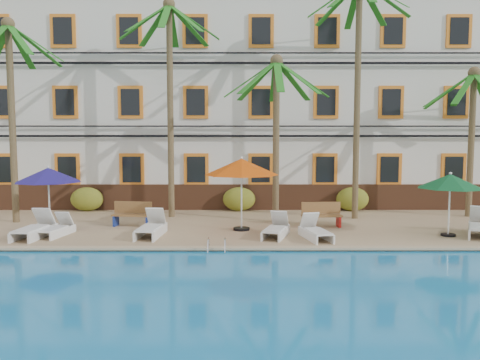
{
  "coord_description": "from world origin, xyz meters",
  "views": [
    {
      "loc": [
        0.49,
        -14.77,
        3.55
      ],
      "look_at": [
        0.53,
        3.0,
        2.0
      ],
      "focal_mm": 35.0,
      "sensor_mm": 36.0,
      "label": 1
    }
  ],
  "objects_px": {
    "palm_c": "(276,114)",
    "lounger_a": "(35,228)",
    "pool_ladder": "(217,250)",
    "umbrella_red": "(242,167)",
    "bench_right": "(321,214)",
    "lounger_d": "(276,229)",
    "palm_a": "(11,93)",
    "lounger_e": "(315,231)",
    "palm_e": "(472,119)",
    "bench_left": "(133,214)",
    "palm_b": "(170,81)",
    "umbrella_green": "(450,182)",
    "lounger_b": "(57,228)",
    "palm_d": "(358,68)",
    "lounger_f": "(480,226)",
    "lounger_c": "(151,227)",
    "umbrella_blue": "(48,175)"
  },
  "relations": [
    {
      "from": "palm_c",
      "to": "lounger_a",
      "type": "xyz_separation_m",
      "value": [
        -8.37,
        -3.01,
        -4.0
      ]
    },
    {
      "from": "pool_ladder",
      "to": "umbrella_red",
      "type": "bearing_deg",
      "value": 76.1
    },
    {
      "from": "bench_right",
      "to": "palm_c",
      "type": "bearing_deg",
      "value": 145.48
    },
    {
      "from": "lounger_a",
      "to": "lounger_d",
      "type": "relative_size",
      "value": 1.09
    },
    {
      "from": "palm_a",
      "to": "lounger_e",
      "type": "xyz_separation_m",
      "value": [
        11.45,
        -3.2,
        -4.85
      ]
    },
    {
      "from": "palm_e",
      "to": "bench_left",
      "type": "bearing_deg",
      "value": -170.96
    },
    {
      "from": "palm_c",
      "to": "bench_left",
      "type": "bearing_deg",
      "value": -170.08
    },
    {
      "from": "palm_e",
      "to": "bench_left",
      "type": "xyz_separation_m",
      "value": [
        -13.9,
        -2.21,
        -3.67
      ]
    },
    {
      "from": "palm_b",
      "to": "palm_e",
      "type": "distance_m",
      "value": 12.84
    },
    {
      "from": "palm_b",
      "to": "lounger_a",
      "type": "xyz_separation_m",
      "value": [
        -4.01,
        -4.22,
        -5.44
      ]
    },
    {
      "from": "lounger_d",
      "to": "umbrella_green",
      "type": "bearing_deg",
      "value": 1.01
    },
    {
      "from": "umbrella_red",
      "to": "umbrella_green",
      "type": "bearing_deg",
      "value": -8.51
    },
    {
      "from": "bench_left",
      "to": "palm_c",
      "type": "bearing_deg",
      "value": 9.92
    },
    {
      "from": "umbrella_green",
      "to": "lounger_b",
      "type": "distance_m",
      "value": 13.53
    },
    {
      "from": "palm_d",
      "to": "lounger_f",
      "type": "height_order",
      "value": "palm_d"
    },
    {
      "from": "palm_a",
      "to": "lounger_f",
      "type": "bearing_deg",
      "value": -8.81
    },
    {
      "from": "palm_a",
      "to": "palm_c",
      "type": "distance_m",
      "value": 10.42
    },
    {
      "from": "lounger_b",
      "to": "lounger_c",
      "type": "relative_size",
      "value": 0.86
    },
    {
      "from": "lounger_c",
      "to": "palm_e",
      "type": "bearing_deg",
      "value": 17.55
    },
    {
      "from": "palm_e",
      "to": "bench_right",
      "type": "bearing_deg",
      "value": -160.59
    },
    {
      "from": "umbrella_blue",
      "to": "pool_ladder",
      "type": "bearing_deg",
      "value": -25.49
    },
    {
      "from": "lounger_a",
      "to": "pool_ladder",
      "type": "distance_m",
      "value": 6.49
    },
    {
      "from": "bench_left",
      "to": "pool_ladder",
      "type": "distance_m",
      "value": 5.15
    },
    {
      "from": "umbrella_green",
      "to": "bench_left",
      "type": "relative_size",
      "value": 1.41
    },
    {
      "from": "bench_right",
      "to": "pool_ladder",
      "type": "bearing_deg",
      "value": -135.63
    },
    {
      "from": "bench_right",
      "to": "umbrella_red",
      "type": "bearing_deg",
      "value": -168.02
    },
    {
      "from": "palm_d",
      "to": "palm_e",
      "type": "distance_m",
      "value": 5.43
    },
    {
      "from": "palm_a",
      "to": "umbrella_red",
      "type": "height_order",
      "value": "palm_a"
    },
    {
      "from": "umbrella_green",
      "to": "lounger_b",
      "type": "bearing_deg",
      "value": 179.68
    },
    {
      "from": "umbrella_blue",
      "to": "lounger_e",
      "type": "xyz_separation_m",
      "value": [
        9.38,
        -1.43,
        -1.74
      ]
    },
    {
      "from": "palm_a",
      "to": "lounger_c",
      "type": "height_order",
      "value": "palm_a"
    },
    {
      "from": "palm_a",
      "to": "lounger_e",
      "type": "height_order",
      "value": "palm_a"
    },
    {
      "from": "palm_d",
      "to": "pool_ladder",
      "type": "distance_m",
      "value": 10.0
    },
    {
      "from": "umbrella_green",
      "to": "bench_right",
      "type": "bearing_deg",
      "value": 157.27
    },
    {
      "from": "palm_d",
      "to": "bench_right",
      "type": "height_order",
      "value": "palm_d"
    },
    {
      "from": "lounger_c",
      "to": "lounger_f",
      "type": "bearing_deg",
      "value": 0.26
    },
    {
      "from": "umbrella_red",
      "to": "lounger_c",
      "type": "distance_m",
      "value": 3.83
    },
    {
      "from": "palm_c",
      "to": "umbrella_green",
      "type": "relative_size",
      "value": 3.01
    },
    {
      "from": "palm_e",
      "to": "lounger_b",
      "type": "xyz_separation_m",
      "value": [
        -16.12,
        -4.0,
        -3.89
      ]
    },
    {
      "from": "umbrella_blue",
      "to": "lounger_c",
      "type": "xyz_separation_m",
      "value": [
        3.85,
        -0.95,
        -1.71
      ]
    },
    {
      "from": "palm_b",
      "to": "lounger_f",
      "type": "height_order",
      "value": "palm_b"
    },
    {
      "from": "lounger_e",
      "to": "pool_ladder",
      "type": "height_order",
      "value": "lounger_e"
    },
    {
      "from": "lounger_e",
      "to": "bench_right",
      "type": "xyz_separation_m",
      "value": [
        0.58,
        2.17,
        0.2
      ]
    },
    {
      "from": "umbrella_red",
      "to": "lounger_d",
      "type": "distance_m",
      "value": 2.61
    },
    {
      "from": "palm_c",
      "to": "lounger_d",
      "type": "height_order",
      "value": "palm_c"
    },
    {
      "from": "palm_b",
      "to": "bench_left",
      "type": "distance_m",
      "value": 5.82
    },
    {
      "from": "lounger_f",
      "to": "pool_ladder",
      "type": "xyz_separation_m",
      "value": [
        -8.96,
        -2.05,
        -0.31
      ]
    },
    {
      "from": "pool_ladder",
      "to": "lounger_c",
      "type": "bearing_deg",
      "value": 139.39
    },
    {
      "from": "palm_c",
      "to": "lounger_d",
      "type": "xyz_separation_m",
      "value": [
        -0.21,
        -2.93,
        -4.04
      ]
    },
    {
      "from": "umbrella_blue",
      "to": "lounger_d",
      "type": "height_order",
      "value": "umbrella_blue"
    }
  ]
}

